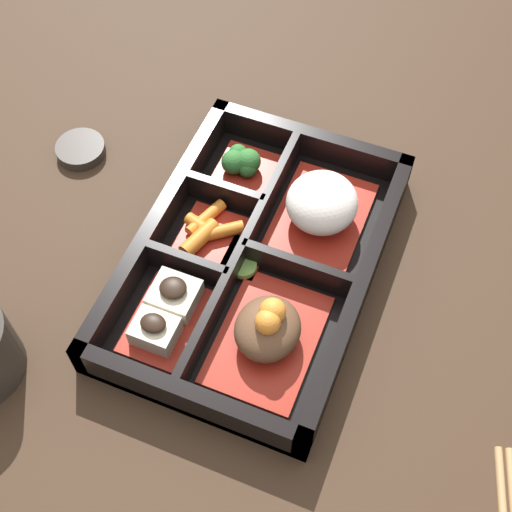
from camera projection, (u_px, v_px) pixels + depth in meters
ground_plane at (256, 270)px, 0.70m from camera, size 3.00×3.00×0.00m
bento_base at (256, 267)px, 0.69m from camera, size 0.32×0.22×0.01m
bento_rim at (253, 256)px, 0.68m from camera, size 0.32×0.22×0.04m
bowl_rice at (322, 206)px, 0.70m from camera, size 0.12×0.09×0.06m
bowl_stew at (268, 330)px, 0.63m from camera, size 0.12×0.09×0.06m
bowl_greens at (242, 165)px, 0.74m from camera, size 0.07×0.06×0.03m
bowl_carrots at (208, 233)px, 0.70m from camera, size 0.07×0.06×0.02m
bowl_tofu at (166, 313)px, 0.65m from camera, size 0.09×0.06×0.03m
bowl_pickles at (243, 262)px, 0.69m from camera, size 0.04×0.04×0.01m
sauce_dish at (81, 149)px, 0.77m from camera, size 0.05×0.05×0.01m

